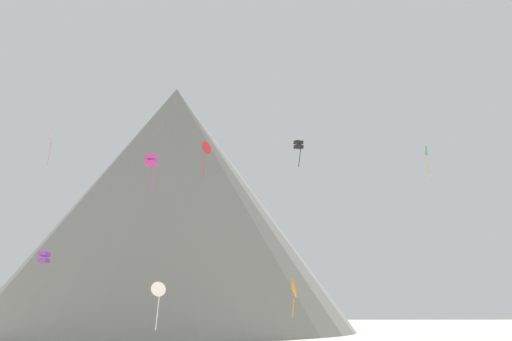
% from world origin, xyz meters
% --- Properties ---
extents(rock_massif, '(103.52, 103.52, 51.59)m').
position_xyz_m(rock_massif, '(-12.90, 92.55, 25.16)').
color(rock_massif, gray).
rests_on(rock_massif, ground_plane).
extents(kite_rainbow_high, '(0.50, 0.94, 4.41)m').
position_xyz_m(kite_rainbow_high, '(-24.35, 49.97, 26.65)').
color(kite_rainbow_high, '#E5668C').
extents(kite_green_mid, '(0.68, 0.69, 5.12)m').
position_xyz_m(kite_green_mid, '(25.92, 44.69, 23.42)').
color(kite_green_mid, green).
extents(kite_black_mid, '(1.13, 1.17, 3.23)m').
position_xyz_m(kite_black_mid, '(8.70, 38.48, 23.23)').
color(kite_black_mid, black).
extents(kite_violet_low, '(1.46, 1.49, 1.50)m').
position_xyz_m(kite_violet_low, '(-24.87, 53.19, 11.37)').
color(kite_violet_low, purple).
extents(kite_magenta_mid, '(1.33, 1.35, 4.42)m').
position_xyz_m(kite_magenta_mid, '(-8.54, 39.03, 21.39)').
color(kite_magenta_mid, '#D1339E').
extents(kite_orange_low, '(0.68, 1.90, 3.63)m').
position_xyz_m(kite_orange_low, '(6.88, 28.57, 6.44)').
color(kite_orange_low, orange).
extents(kite_white_low, '(1.47, 0.81, 4.37)m').
position_xyz_m(kite_white_low, '(-5.51, 28.31, 6.28)').
color(kite_white_low, white).
extents(kite_red_high, '(1.68, 1.84, 5.21)m').
position_xyz_m(kite_red_high, '(-3.10, 51.66, 26.49)').
color(kite_red_high, red).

